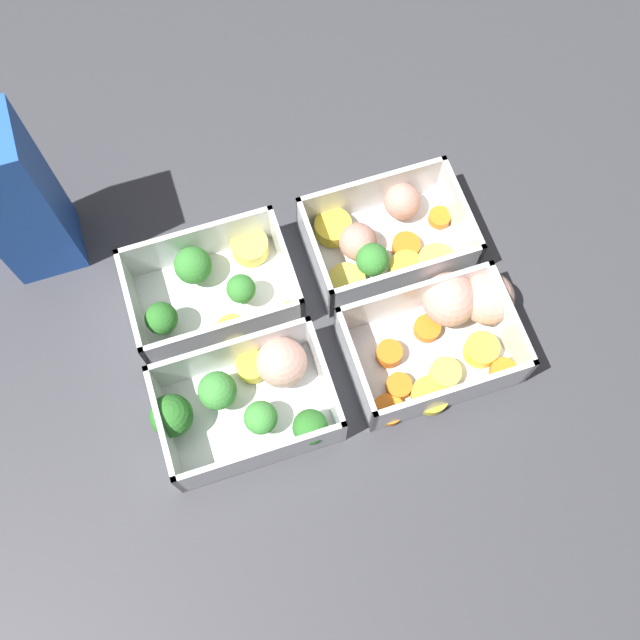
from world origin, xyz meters
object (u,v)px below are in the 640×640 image
object	(u,v)px
container_far_left	(213,289)
juice_carton	(15,199)
container_far_right	(384,241)
container_near_right	(450,328)
container_near_left	(248,398)

from	to	relation	value
container_far_left	juice_carton	world-z (taller)	juice_carton
container_far_right	juice_carton	distance (m)	0.34
container_far_right	juice_carton	world-z (taller)	juice_carton
container_near_right	container_far_left	bearing A→B (deg)	151.84
container_far_left	container_far_right	bearing A→B (deg)	-0.28
container_far_left	juice_carton	size ratio (longest dim) A/B	0.77
juice_carton	container_near_right	bearing A→B (deg)	-31.74
container_near_right	container_far_right	bearing A→B (deg)	103.85
container_near_left	juice_carton	xyz separation A→B (m)	(-0.15, 0.22, 0.07)
container_near_left	container_far_right	xyz separation A→B (m)	(0.17, 0.11, -0.01)
container_near_left	juice_carton	bearing A→B (deg)	123.59
container_near_left	container_far_left	world-z (taller)	same
container_far_right	juice_carton	bearing A→B (deg)	161.50
juice_carton	container_far_left	bearing A→B (deg)	-36.29
container_far_right	container_near_right	bearing A→B (deg)	-76.15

